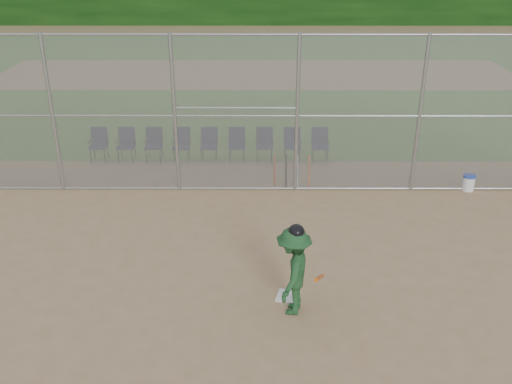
{
  "coord_description": "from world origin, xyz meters",
  "views": [
    {
      "loc": [
        0.03,
        -8.45,
        6.18
      ],
      "look_at": [
        0.0,
        2.5,
        1.1
      ],
      "focal_mm": 40.0,
      "sensor_mm": 36.0,
      "label": 1
    }
  ],
  "objects_px": {
    "home_plate": "(288,296)",
    "batter_at_plate": "(293,270)",
    "water_cooler": "(469,183)",
    "chair_0": "(98,145)"
  },
  "relations": [
    {
      "from": "home_plate",
      "to": "water_cooler",
      "type": "xyz_separation_m",
      "value": [
        4.89,
        4.74,
        0.2
      ]
    },
    {
      "from": "home_plate",
      "to": "batter_at_plate",
      "type": "relative_size",
      "value": 0.24
    },
    {
      "from": "water_cooler",
      "to": "chair_0",
      "type": "relative_size",
      "value": 0.43
    },
    {
      "from": "chair_0",
      "to": "home_plate",
      "type": "bearing_deg",
      "value": -52.6
    },
    {
      "from": "batter_at_plate",
      "to": "chair_0",
      "type": "relative_size",
      "value": 1.8
    },
    {
      "from": "home_plate",
      "to": "water_cooler",
      "type": "distance_m",
      "value": 6.82
    },
    {
      "from": "batter_at_plate",
      "to": "water_cooler",
      "type": "height_order",
      "value": "batter_at_plate"
    },
    {
      "from": "home_plate",
      "to": "chair_0",
      "type": "height_order",
      "value": "chair_0"
    },
    {
      "from": "home_plate",
      "to": "chair_0",
      "type": "xyz_separation_m",
      "value": [
        -5.17,
        6.76,
        0.47
      ]
    },
    {
      "from": "home_plate",
      "to": "water_cooler",
      "type": "bearing_deg",
      "value": 44.11
    }
  ]
}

